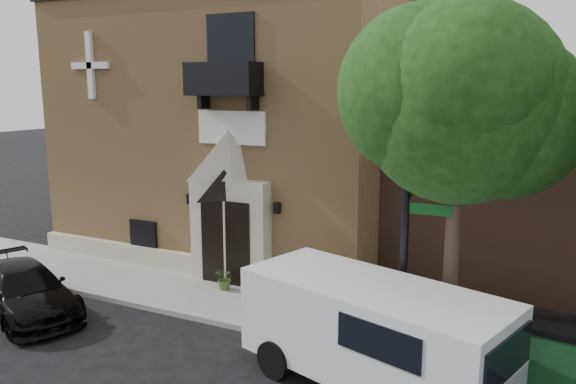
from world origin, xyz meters
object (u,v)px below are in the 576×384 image
at_px(black_sedan, 24,290).
at_px(pedestrian_near, 299,279).
at_px(dumpster, 575,358).
at_px(cargo_van, 380,334).
at_px(fire_hydrant, 392,331).
at_px(street_sign, 407,211).

distance_m(black_sedan, pedestrian_near, 7.46).
bearing_deg(dumpster, cargo_van, -146.64).
relative_size(fire_hydrant, dumpster, 0.41).
height_order(street_sign, pedestrian_near, street_sign).
bearing_deg(fire_hydrant, pedestrian_near, 155.71).
xyz_separation_m(street_sign, dumpster, (3.48, 0.12, -2.67)).
bearing_deg(black_sedan, fire_hydrant, -56.25).
height_order(cargo_van, pedestrian_near, cargo_van).
height_order(black_sedan, pedestrian_near, pedestrian_near).
relative_size(street_sign, dumpster, 3.12).
bearing_deg(dumpster, street_sign, -169.15).
bearing_deg(black_sedan, street_sign, -57.69).
distance_m(cargo_van, street_sign, 2.68).
relative_size(black_sedan, pedestrian_near, 2.99).
distance_m(cargo_van, dumpster, 3.91).
bearing_deg(fire_hydrant, dumpster, -1.24).
relative_size(street_sign, fire_hydrant, 7.65).
xyz_separation_m(black_sedan, pedestrian_near, (6.59, 3.48, 0.25)).
bearing_deg(cargo_van, black_sedan, -160.67).
bearing_deg(pedestrian_near, cargo_van, 102.53).
bearing_deg(pedestrian_near, street_sign, 120.43).
xyz_separation_m(street_sign, pedestrian_near, (-3.29, 1.57, -2.55)).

